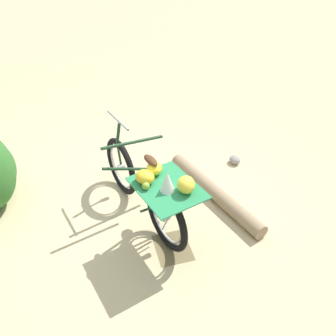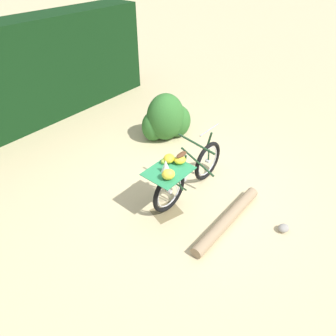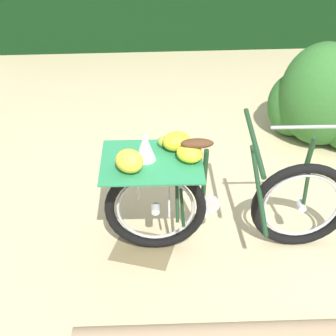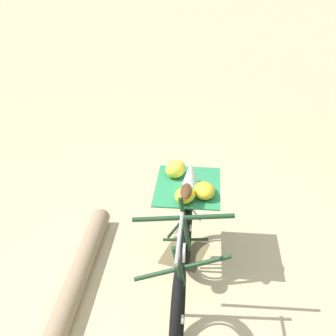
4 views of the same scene
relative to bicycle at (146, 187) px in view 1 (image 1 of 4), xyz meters
name	(u,v)px [view 1 (image 1 of 4)]	position (x,y,z in m)	size (l,w,h in m)	color
ground_plane	(136,210)	(-0.19, -0.10, -0.48)	(60.00, 60.00, 0.00)	#C6B284
bicycle	(146,187)	(0.00, 0.00, 0.00)	(1.79, 0.91, 1.03)	black
fallen_log	(214,192)	(-0.17, 0.88, -0.39)	(0.18, 0.18, 1.64)	#937A5B
path_stone	(235,160)	(-0.78, 1.45, -0.43)	(0.18, 0.15, 0.11)	gray
leaf_litter_patch	(173,247)	(0.48, 0.17, -0.48)	(0.44, 0.36, 0.01)	olive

